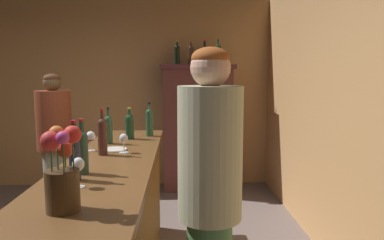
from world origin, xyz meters
TOP-DOWN VIEW (x-y plane):
  - wall_back at (0.00, 2.94)m, footprint 5.00×0.12m
  - wall_right at (2.50, 0.00)m, footprint 0.12×5.89m
  - bar_counter at (0.67, 0.06)m, footprint 0.60×2.59m
  - display_cabinet at (1.40, 2.63)m, footprint 1.02×0.44m
  - wine_bottle_chardonnay at (0.58, 0.18)m, footprint 0.07×0.07m
  - wine_bottle_rose at (0.56, -0.46)m, footprint 0.06×0.06m
  - wine_bottle_merlot at (0.55, 0.62)m, footprint 0.07×0.07m
  - wine_bottle_riesling at (0.69, 0.84)m, footprint 0.08×0.08m
  - wine_bottle_malbec at (0.86, 0.99)m, footprint 0.07×0.07m
  - wine_bottle_pinot at (0.57, -0.33)m, footprint 0.07×0.07m
  - wine_glass_front at (0.46, 0.33)m, footprint 0.07×0.07m
  - wine_glass_mid at (0.62, -0.59)m, footprint 0.06×0.06m
  - wine_glass_rear at (0.73, 0.25)m, footprint 0.07×0.07m
  - flower_arrangement at (0.64, -0.92)m, footprint 0.16×0.17m
  - cheese_plate at (0.63, 0.34)m, footprint 0.20×0.20m
  - display_bottle_left at (1.12, 2.63)m, footprint 0.07×0.07m
  - display_bottle_midleft at (1.30, 2.63)m, footprint 0.08×0.08m
  - display_bottle_center at (1.49, 2.63)m, footprint 0.08×0.08m
  - display_bottle_midright at (1.68, 2.63)m, footprint 0.08×0.08m
  - patron_in_navy at (-0.16, 1.37)m, footprint 0.36×0.36m
  - bartender at (1.29, -0.60)m, footprint 0.33×0.33m

SIDE VIEW (x-z plane):
  - bar_counter at x=0.67m, z-range 0.00..1.05m
  - patron_in_navy at x=-0.16m, z-range 0.08..1.71m
  - display_cabinet at x=1.40m, z-range 0.03..1.79m
  - bartender at x=1.29m, z-range 0.10..1.86m
  - cheese_plate at x=0.63m, z-range 1.04..1.05m
  - wine_glass_rear at x=0.73m, z-range 1.07..1.22m
  - wine_glass_front at x=0.46m, z-range 1.07..1.22m
  - wine_glass_mid at x=0.62m, z-range 1.08..1.24m
  - wine_bottle_riesling at x=0.69m, z-range 1.02..1.31m
  - wine_bottle_merlot at x=0.55m, z-range 1.02..1.33m
  - wine_bottle_pinot at x=0.57m, z-range 1.02..1.35m
  - wine_bottle_rose at x=0.56m, z-range 1.02..1.35m
  - wine_bottle_malbec at x=0.86m, z-range 1.03..1.35m
  - wine_bottle_chardonnay at x=0.58m, z-range 1.02..1.36m
  - flower_arrangement at x=0.64m, z-range 1.02..1.39m
  - wall_back at x=0.00m, z-range 0.00..2.73m
  - wall_right at x=2.50m, z-range 0.00..2.73m
  - display_bottle_midleft at x=1.30m, z-range 1.74..2.06m
  - display_bottle_left at x=1.12m, z-range 1.74..2.06m
  - display_bottle_center at x=1.49m, z-range 1.74..2.07m
  - display_bottle_midright at x=1.68m, z-range 1.74..2.08m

